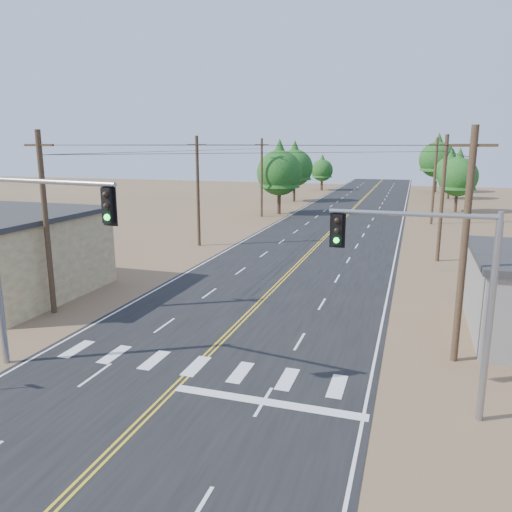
% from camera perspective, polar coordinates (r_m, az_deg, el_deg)
% --- Properties ---
extents(ground, '(220.00, 220.00, 0.00)m').
position_cam_1_polar(ground, '(15.97, -19.84, -23.55)').
color(ground, '#846447').
rests_on(ground, ground).
extents(road, '(15.00, 200.00, 0.02)m').
position_cam_1_polar(road, '(41.87, 5.61, -0.15)').
color(road, black).
rests_on(road, ground).
extents(utility_pole_left_near, '(1.80, 0.30, 10.00)m').
position_cam_1_polar(utility_pole_left_near, '(29.26, -22.88, 3.55)').
color(utility_pole_left_near, '#4C3826').
rests_on(utility_pole_left_near, ground).
extents(utility_pole_left_mid, '(1.80, 0.30, 10.00)m').
position_cam_1_polar(utility_pole_left_mid, '(46.20, -6.66, 7.45)').
color(utility_pole_left_mid, '#4C3826').
rests_on(utility_pole_left_mid, ground).
extents(utility_pole_left_far, '(1.80, 0.30, 10.00)m').
position_cam_1_polar(utility_pole_left_far, '(64.91, 0.65, 9.01)').
color(utility_pole_left_far, '#4C3826').
rests_on(utility_pole_left_far, ground).
extents(utility_pole_right_near, '(1.80, 0.30, 10.00)m').
position_cam_1_polar(utility_pole_right_near, '(22.46, 22.71, 1.08)').
color(utility_pole_right_near, '#4C3826').
rests_on(utility_pole_right_near, ground).
extents(utility_pole_right_mid, '(1.80, 0.30, 10.00)m').
position_cam_1_polar(utility_pole_right_mid, '(42.23, 20.51, 6.25)').
color(utility_pole_right_mid, '#4C3826').
rests_on(utility_pole_right_mid, ground).
extents(utility_pole_right_far, '(1.80, 0.30, 10.00)m').
position_cam_1_polar(utility_pole_right_far, '(62.15, 19.71, 8.12)').
color(utility_pole_right_far, '#4C3826').
rests_on(utility_pole_right_far, ground).
extents(signal_mast_left, '(6.78, 1.42, 8.12)m').
position_cam_1_polar(signal_mast_left, '(21.55, -24.85, 1.47)').
color(signal_mast_left, gray).
rests_on(signal_mast_left, ground).
extents(signal_mast_right, '(5.50, 0.42, 7.19)m').
position_cam_1_polar(signal_mast_right, '(17.66, 20.54, -2.64)').
color(signal_mast_right, gray).
rests_on(signal_mast_right, ground).
extents(tree_left_near, '(6.02, 6.02, 10.03)m').
position_cam_1_polar(tree_left_near, '(67.47, 2.69, 10.00)').
color(tree_left_near, '#3F2D1E').
rests_on(tree_left_near, ground).
extents(tree_left_mid, '(5.98, 5.98, 9.96)m').
position_cam_1_polar(tree_left_mid, '(82.79, 4.42, 10.44)').
color(tree_left_mid, '#3F2D1E').
rests_on(tree_left_mid, ground).
extents(tree_left_far, '(4.42, 4.42, 7.36)m').
position_cam_1_polar(tree_left_far, '(104.09, 7.57, 9.93)').
color(tree_left_far, '#3F2D1E').
rests_on(tree_left_far, ground).
extents(tree_right_near, '(5.31, 5.31, 8.85)m').
position_cam_1_polar(tree_right_near, '(74.46, 22.13, 8.79)').
color(tree_right_near, '#3F2D1E').
rests_on(tree_right_near, ground).
extents(tree_right_mid, '(5.10, 5.10, 8.50)m').
position_cam_1_polar(tree_right_mid, '(92.51, 21.32, 9.30)').
color(tree_right_mid, '#3F2D1E').
rests_on(tree_right_mid, ground).
extents(tree_right_far, '(6.90, 6.90, 11.50)m').
position_cam_1_polar(tree_right_far, '(104.86, 20.05, 10.70)').
color(tree_right_far, '#3F2D1E').
rests_on(tree_right_far, ground).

